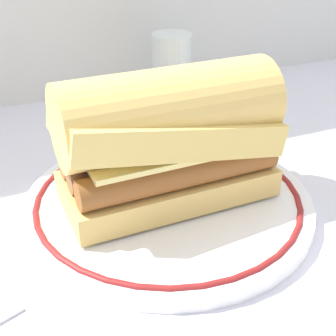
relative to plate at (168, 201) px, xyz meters
name	(u,v)px	position (x,y,z in m)	size (l,w,h in m)	color
ground_plane	(150,206)	(-0.02, 0.01, -0.01)	(1.50, 1.50, 0.00)	silver
plate	(168,201)	(0.00, 0.00, 0.00)	(0.28, 0.28, 0.01)	white
sausage_sandwich	(168,136)	(0.00, 0.00, 0.07)	(0.20, 0.09, 0.13)	#E2BB63
drinking_glass	(172,75)	(0.11, 0.25, 0.04)	(0.06, 0.06, 0.10)	silver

